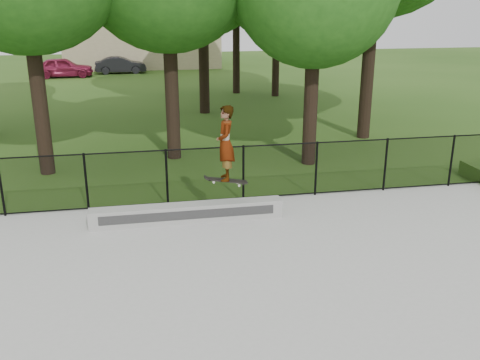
{
  "coord_description": "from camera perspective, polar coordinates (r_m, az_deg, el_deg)",
  "views": [
    {
      "loc": [
        -2.59,
        -7.2,
        5.1
      ],
      "look_at": [
        -0.41,
        4.2,
        1.2
      ],
      "focal_mm": 40.0,
      "sensor_mm": 36.0,
      "label": 1
    }
  ],
  "objects": [
    {
      "name": "ground",
      "position": [
        9.2,
        7.74,
        -15.31
      ],
      "size": [
        100.0,
        100.0,
        0.0
      ],
      "primitive_type": "plane",
      "color": "#2A4E16",
      "rests_on": "ground"
    },
    {
      "name": "concrete_slab",
      "position": [
        9.18,
        7.75,
        -15.15
      ],
      "size": [
        14.0,
        12.0,
        0.06
      ],
      "primitive_type": "cube",
      "color": "#A7A7A2",
      "rests_on": "ground"
    },
    {
      "name": "grind_ledge",
      "position": [
        12.88,
        -5.64,
        -3.5
      ],
      "size": [
        4.6,
        0.4,
        0.44
      ],
      "primitive_type": "cube",
      "color": "#9A9A95",
      "rests_on": "concrete_slab"
    },
    {
      "name": "car_a",
      "position": [
        39.99,
        -18.37,
        11.33
      ],
      "size": [
        4.09,
        1.81,
        1.38
      ],
      "primitive_type": "imported",
      "rotation": [
        0.0,
        0.0,
        1.62
      ],
      "color": "maroon",
      "rests_on": "ground"
    },
    {
      "name": "car_b",
      "position": [
        41.11,
        -12.62,
        11.87
      ],
      "size": [
        3.39,
        1.45,
        1.21
      ],
      "primitive_type": "imported",
      "rotation": [
        0.0,
        0.0,
        1.62
      ],
      "color": "black",
      "rests_on": "ground"
    },
    {
      "name": "car_c",
      "position": [
        43.47,
        -6.93,
        12.48
      ],
      "size": [
        3.73,
        1.77,
        1.16
      ],
      "primitive_type": "imported",
      "rotation": [
        0.0,
        0.0,
        1.61
      ],
      "color": "#98A1AC",
      "rests_on": "ground"
    },
    {
      "name": "skater_airborne",
      "position": [
        12.3,
        -1.56,
        3.81
      ],
      "size": [
        0.83,
        0.67,
        1.91
      ],
      "color": "black",
      "rests_on": "ground"
    },
    {
      "name": "chainlink_fence",
      "position": [
        14.03,
        0.36,
        0.77
      ],
      "size": [
        16.06,
        0.06,
        1.5
      ],
      "color": "black",
      "rests_on": "concrete_slab"
    },
    {
      "name": "distant_building",
      "position": [
        45.3,
        -10.37,
        14.58
      ],
      "size": [
        12.4,
        6.4,
        4.3
      ],
      "color": "tan",
      "rests_on": "ground"
    }
  ]
}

